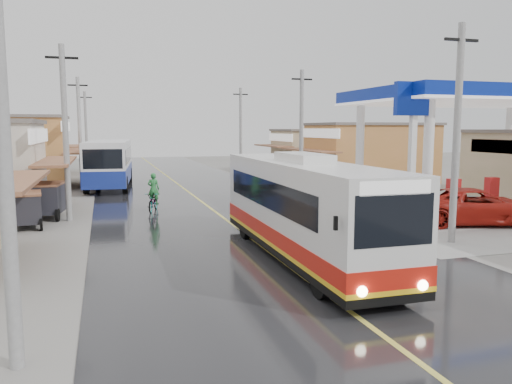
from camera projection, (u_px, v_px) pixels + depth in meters
ground at (275, 257)px, 16.69m from camera, size 120.00×120.00×0.00m
road at (196, 197)px, 30.91m from camera, size 12.00×90.00×0.02m
centre_line at (196, 197)px, 30.91m from camera, size 0.15×90.00×0.01m
shopfronts_right at (432, 194)px, 32.42m from camera, size 11.00×44.00×4.80m
utility_poles_left at (77, 200)px, 29.83m from camera, size 1.60×50.00×8.00m
utility_poles_right at (301, 193)px, 32.95m from camera, size 1.60×36.00×8.00m
coach_bus at (302, 208)px, 16.33m from camera, size 2.65×11.08×3.45m
second_bus at (110, 163)px, 35.89m from camera, size 3.64×10.32×3.36m
jeepney at (475, 206)px, 22.21m from camera, size 6.35×4.21×1.62m
cyclist at (153, 199)px, 25.71m from camera, size 1.18×1.97×2.01m
tricycle_near at (26, 208)px, 21.33m from camera, size 1.56×2.04×1.56m
tricycle_far at (47, 198)px, 23.63m from camera, size 1.72×2.39×1.71m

